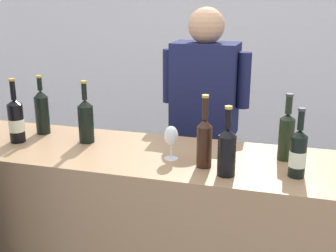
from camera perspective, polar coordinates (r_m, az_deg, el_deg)
The scene contains 11 objects.
wall_back at distance 4.61m, azimuth 6.71°, elevation 12.78°, with size 8.00×0.10×2.80m, color white.
counter at distance 2.43m, azimuth -4.40°, elevation -14.11°, with size 2.48×0.60×0.97m, color #9E7A56.
wine_bottle_0 at distance 2.35m, azimuth -10.72°, elevation 0.83°, with size 0.08×0.08×0.33m.
wine_bottle_1 at distance 1.98m, azimuth 4.79°, elevation -1.92°, with size 0.07×0.07×0.34m.
wine_bottle_2 at distance 2.55m, azimuth -16.19°, elevation 1.93°, with size 0.08×0.08×0.33m.
wine_bottle_3 at distance 2.14m, azimuth 15.25°, elevation -1.07°, with size 0.07×0.07×0.32m.
wine_bottle_4 at distance 1.91m, azimuth 7.72°, elevation -3.15°, with size 0.08×0.08×0.31m.
wine_bottle_5 at distance 2.45m, azimuth -19.28°, elevation 0.69°, with size 0.08×0.08×0.34m.
wine_bottle_6 at distance 1.96m, azimuth 16.65°, elevation -3.42°, with size 0.07×0.07×0.31m.
wine_glass at distance 2.07m, azimuth 0.42°, elevation -1.49°, with size 0.07×0.07×0.17m.
person_server at distance 2.83m, azimuth 4.68°, elevation -2.04°, with size 0.56×0.26×1.66m.
Camera 1 is at (0.74, -1.94, 1.74)m, focal length 46.54 mm.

